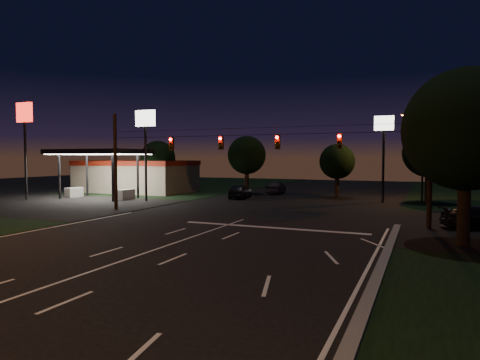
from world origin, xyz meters
The scene contains 18 objects.
ground centered at (0.00, 0.00, 0.00)m, with size 140.00×140.00×0.00m, color black.
cross_street_left centered at (-20.00, 16.00, 0.00)m, with size 20.00×16.00×0.02m, color black.
stop_bar centered at (3.00, 11.50, 0.01)m, with size 12.00×0.50×0.01m, color silver.
utility_pole_right centered at (12.00, 15.00, 0.00)m, with size 0.30×0.30×9.00m, color black.
utility_pole_left centered at (-12.00, 15.00, 0.00)m, with size 0.28×0.28×8.00m, color black.
signal_span centered at (0.00, 14.96, 5.50)m, with size 24.00×0.40×1.56m.
gas_station centered at (-21.86, 30.39, 2.38)m, with size 14.20×16.10×5.25m.
pole_sign_left_near centered at (-14.00, 22.00, 6.98)m, with size 2.20×0.30×9.10m.
pole_sign_left_far centered at (-26.00, 18.00, 7.61)m, with size 2.00×0.30×10.00m.
pole_sign_right centered at (8.00, 30.00, 6.24)m, with size 1.80×0.30×8.40m.
street_light_right_far centered at (11.24, 32.00, 5.24)m, with size 2.20×0.35×9.00m.
tree_right_near centered at (13.53, 10.17, 5.68)m, with size 6.00×6.00×8.76m.
tree_far_a centered at (-17.98, 30.12, 4.26)m, with size 4.20×4.20×6.42m.
tree_far_b centered at (-7.98, 34.13, 4.61)m, with size 4.60×4.60×6.98m.
tree_far_c centered at (3.02, 33.10, 3.90)m, with size 3.80×3.80×5.86m.
tree_far_d centered at (12.02, 31.13, 4.83)m, with size 4.80×4.80×7.30m.
car_oncoming_a centered at (-6.42, 28.28, 0.77)m, with size 1.83×4.54×1.55m, color black.
car_oncoming_b centered at (-4.70, 35.32, 0.72)m, with size 1.52×4.37×1.44m, color black.
Camera 1 is at (11.68, -13.58, 4.37)m, focal length 32.00 mm.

